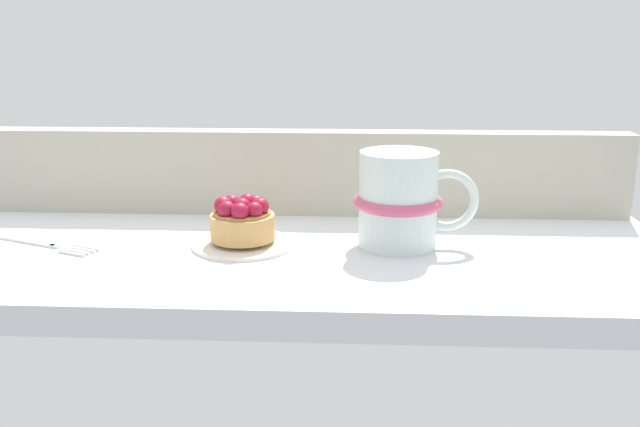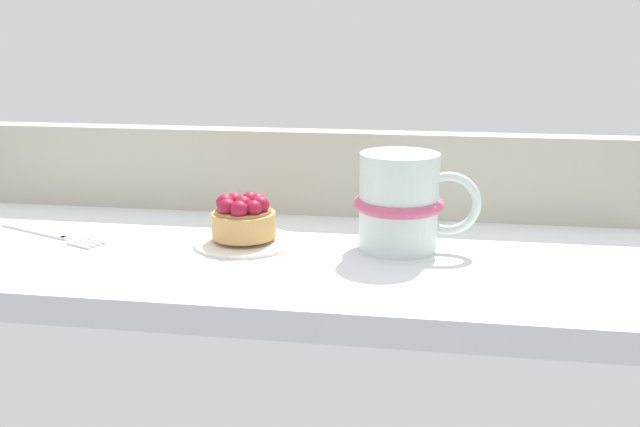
# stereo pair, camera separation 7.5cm
# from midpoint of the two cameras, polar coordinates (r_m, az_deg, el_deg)

# --- Properties ---
(ground_plane) EXTENTS (0.86, 0.34, 0.03)m
(ground_plane) POSITION_cam_midpoint_polar(r_m,az_deg,el_deg) (0.76, -0.77, -3.81)
(ground_plane) COLOR silver
(window_rail_back) EXTENTS (0.84, 0.04, 0.10)m
(window_rail_back) POSITION_cam_midpoint_polar(r_m,az_deg,el_deg) (0.89, 0.85, 3.39)
(window_rail_back) COLOR #B2AD99
(window_rail_back) RESTS_ON ground_plane
(dessert_plate) EXTENTS (0.11, 0.11, 0.01)m
(dessert_plate) POSITION_cam_midpoint_polar(r_m,az_deg,el_deg) (0.77, -3.38, -2.22)
(dessert_plate) COLOR silver
(dessert_plate) RESTS_ON ground_plane
(raspberry_tart) EXTENTS (0.07, 0.07, 0.05)m
(raspberry_tart) POSITION_cam_midpoint_polar(r_m,az_deg,el_deg) (0.76, -3.41, -0.36)
(raspberry_tart) COLOR tan
(raspberry_tart) RESTS_ON dessert_plate
(coffee_mug) EXTENTS (0.13, 0.10, 0.10)m
(coffee_mug) POSITION_cam_midpoint_polar(r_m,az_deg,el_deg) (0.75, 9.44, 0.90)
(coffee_mug) COLOR silver
(coffee_mug) RESTS_ON ground_plane
(dessert_fork) EXTENTS (0.15, 0.08, 0.01)m
(dessert_fork) POSITION_cam_midpoint_polar(r_m,az_deg,el_deg) (0.84, -18.66, -1.60)
(dessert_fork) COLOR silver
(dessert_fork) RESTS_ON ground_plane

